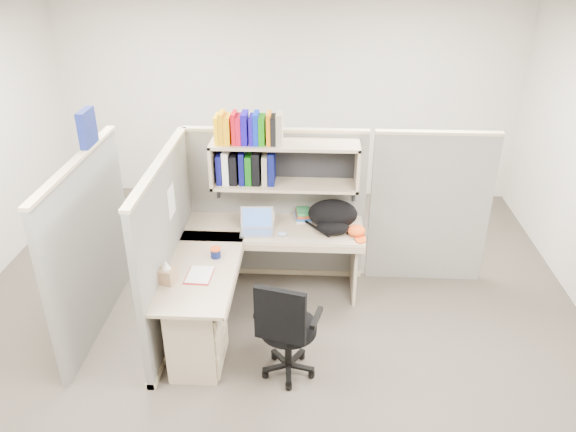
# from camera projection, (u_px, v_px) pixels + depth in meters

# --- Properties ---
(ground) EXTENTS (6.00, 6.00, 0.00)m
(ground) POSITION_uv_depth(u_px,v_px,m) (270.00, 324.00, 5.30)
(ground) COLOR #342F28
(ground) RESTS_ON ground
(room_shell) EXTENTS (6.00, 6.00, 6.00)m
(room_shell) POSITION_uv_depth(u_px,v_px,m) (268.00, 165.00, 4.56)
(room_shell) COLOR beige
(room_shell) RESTS_ON ground
(cubicle) EXTENTS (3.79, 1.84, 1.95)m
(cubicle) POSITION_uv_depth(u_px,v_px,m) (234.00, 216.00, 5.30)
(cubicle) COLOR #61615C
(cubicle) RESTS_ON ground
(desk) EXTENTS (1.74, 1.75, 0.73)m
(desk) POSITION_uv_depth(u_px,v_px,m) (220.00, 303.00, 4.86)
(desk) COLOR tan
(desk) RESTS_ON ground
(laptop) EXTENTS (0.33, 0.33, 0.23)m
(laptop) POSITION_uv_depth(u_px,v_px,m) (257.00, 222.00, 5.33)
(laptop) COLOR #B2B2B7
(laptop) RESTS_ON desk
(backpack) EXTENTS (0.58, 0.51, 0.28)m
(backpack) POSITION_uv_depth(u_px,v_px,m) (333.00, 217.00, 5.37)
(backpack) COLOR black
(backpack) RESTS_ON desk
(orange_cap) EXTENTS (0.23, 0.25, 0.09)m
(orange_cap) POSITION_uv_depth(u_px,v_px,m) (356.00, 231.00, 5.32)
(orange_cap) COLOR #E14A13
(orange_cap) RESTS_ON desk
(snack_canister) EXTENTS (0.09, 0.09, 0.09)m
(snack_canister) POSITION_uv_depth(u_px,v_px,m) (216.00, 252.00, 4.96)
(snack_canister) COLOR #0D174F
(snack_canister) RESTS_ON desk
(tissue_box) EXTENTS (0.16, 0.16, 0.20)m
(tissue_box) POSITION_uv_depth(u_px,v_px,m) (167.00, 272.00, 4.59)
(tissue_box) COLOR #A17D5B
(tissue_box) RESTS_ON desk
(mouse) EXTENTS (0.11, 0.08, 0.04)m
(mouse) POSITION_uv_depth(u_px,v_px,m) (282.00, 234.00, 5.32)
(mouse) COLOR #8BA4C5
(mouse) RESTS_ON desk
(paper_cup) EXTENTS (0.07, 0.07, 0.09)m
(paper_cup) POSITION_uv_depth(u_px,v_px,m) (272.00, 216.00, 5.60)
(paper_cup) COLOR white
(paper_cup) RESTS_ON desk
(book_stack) EXTENTS (0.18, 0.23, 0.10)m
(book_stack) POSITION_uv_depth(u_px,v_px,m) (303.00, 215.00, 5.61)
(book_stack) COLOR slate
(book_stack) RESTS_ON desk
(loose_paper) EXTENTS (0.21, 0.27, 0.00)m
(loose_paper) POSITION_uv_depth(u_px,v_px,m) (200.00, 274.00, 4.73)
(loose_paper) COLOR white
(loose_paper) RESTS_ON desk
(task_chair) EXTENTS (0.55, 0.51, 0.97)m
(task_chair) POSITION_uv_depth(u_px,v_px,m) (287.00, 343.00, 4.53)
(task_chair) COLOR black
(task_chair) RESTS_ON ground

